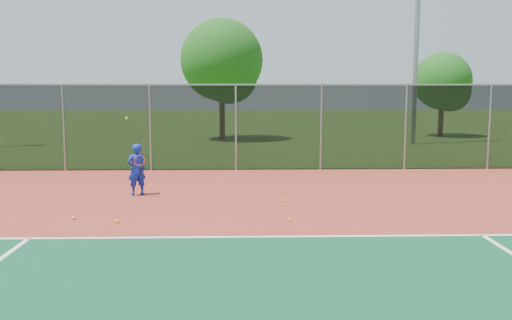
# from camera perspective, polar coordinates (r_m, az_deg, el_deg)

# --- Properties ---
(ground) EXTENTS (120.00, 120.00, 0.00)m
(ground) POSITION_cam_1_polar(r_m,az_deg,el_deg) (8.99, 17.37, -12.45)
(ground) COLOR #315A19
(ground) RESTS_ON ground
(court_apron) EXTENTS (30.00, 20.00, 0.02)m
(court_apron) POSITION_cam_1_polar(r_m,az_deg,el_deg) (10.80, 13.91, -8.87)
(court_apron) COLOR maroon
(court_apron) RESTS_ON ground
(fence_back) EXTENTS (30.00, 0.06, 3.03)m
(fence_back) POSITION_cam_1_polar(r_m,az_deg,el_deg) (20.23, 6.52, 3.38)
(fence_back) COLOR black
(fence_back) RESTS_ON court_apron
(tennis_player) EXTENTS (0.62, 0.69, 2.14)m
(tennis_player) POSITION_cam_1_polar(r_m,az_deg,el_deg) (15.85, -11.86, -0.91)
(tennis_player) COLOR #1228AF
(tennis_player) RESTS_ON court_apron
(practice_ball_0) EXTENTS (0.07, 0.07, 0.07)m
(practice_ball_0) POSITION_cam_1_polar(r_m,az_deg,el_deg) (14.73, 3.04, -4.08)
(practice_ball_0) COLOR yellow
(practice_ball_0) RESTS_ON court_apron
(practice_ball_2) EXTENTS (0.07, 0.07, 0.07)m
(practice_ball_2) POSITION_cam_1_polar(r_m,az_deg,el_deg) (12.88, -13.72, -5.98)
(practice_ball_2) COLOR yellow
(practice_ball_2) RESTS_ON court_apron
(practice_ball_4) EXTENTS (0.07, 0.07, 0.07)m
(practice_ball_4) POSITION_cam_1_polar(r_m,az_deg,el_deg) (13.46, -17.81, -5.55)
(practice_ball_4) COLOR yellow
(practice_ball_4) RESTS_ON court_apron
(practice_ball_6) EXTENTS (0.07, 0.07, 0.07)m
(practice_ball_6) POSITION_cam_1_polar(r_m,az_deg,el_deg) (12.70, 3.44, -5.97)
(practice_ball_6) COLOR yellow
(practice_ball_6) RESTS_ON court_apron
(tree_back_left) EXTENTS (4.49, 4.49, 6.60)m
(tree_back_left) POSITION_cam_1_polar(r_m,az_deg,el_deg) (31.40, -3.27, 9.59)
(tree_back_left) COLOR #392814
(tree_back_left) RESTS_ON ground
(tree_back_mid) EXTENTS (3.33, 3.33, 4.90)m
(tree_back_mid) POSITION_cam_1_polar(r_m,az_deg,el_deg) (35.06, 18.32, 7.26)
(tree_back_mid) COLOR #392814
(tree_back_mid) RESTS_ON ground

